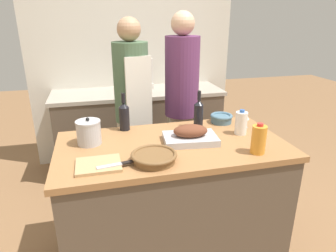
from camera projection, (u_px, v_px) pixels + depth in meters
ground_plane at (172, 252)px, 2.33m from camera, size 12.00×12.00×0.00m
kitchen_island at (172, 201)px, 2.16m from camera, size 1.52×0.80×0.92m
back_counter at (140, 129)px, 3.52m from camera, size 1.90×0.60×0.92m
back_wall at (133, 55)px, 3.55m from camera, size 2.40×0.10×2.55m
roasting_pan at (190, 135)px, 2.01m from camera, size 0.38×0.27×0.12m
wicker_basket at (154, 157)px, 1.74m from camera, size 0.27×0.27×0.05m
cutting_board at (98, 165)px, 1.70m from camera, size 0.25×0.21×0.02m
stock_pot at (89, 132)px, 1.97m from camera, size 0.16×0.16×0.18m
mixing_bowl at (221, 118)px, 2.38m from camera, size 0.18×0.18×0.07m
juice_jug at (259, 139)px, 1.84m from camera, size 0.09×0.09×0.20m
milk_jug at (241, 123)px, 2.13m from camera, size 0.09×0.09×0.18m
wine_bottle_green at (124, 116)px, 2.20m from camera, size 0.08×0.08×0.28m
wine_bottle_dark at (199, 113)px, 2.26m from camera, size 0.07×0.07×0.28m
wine_glass_left at (245, 116)px, 2.25m from camera, size 0.07×0.07×0.13m
knife_chef at (118, 164)px, 1.68m from camera, size 0.23×0.07×0.01m
stand_mixer at (145, 76)px, 3.44m from camera, size 0.18×0.14×0.34m
condiment_bottle_tall at (182, 80)px, 3.50m from camera, size 0.05×0.05×0.20m
condiment_bottle_short at (135, 85)px, 3.24m from camera, size 0.06×0.06×0.20m
person_cook_aproned at (132, 106)px, 2.68m from camera, size 0.31×0.34×1.72m
person_cook_guest at (182, 100)px, 2.76m from camera, size 0.31×0.31×1.76m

